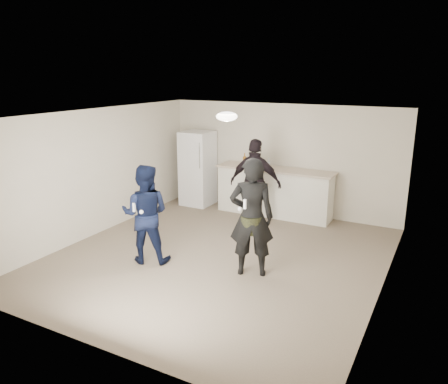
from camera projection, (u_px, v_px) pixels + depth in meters
The scene contains 21 objects.
floor at pixel (219, 257), 7.76m from camera, with size 6.00×6.00×0.00m, color #6B5B4C.
ceiling at pixel (218, 115), 7.09m from camera, with size 6.00×6.00×0.00m, color silver.
wall_back at pixel (281, 159), 9.98m from camera, with size 6.00×6.00×0.00m, color beige.
wall_front at pixel (90, 251), 4.87m from camera, with size 6.00×6.00×0.00m, color beige.
wall_left at pixel (97, 172), 8.67m from camera, with size 6.00×6.00×0.00m, color beige.
wall_right at pixel (388, 213), 6.18m from camera, with size 6.00×6.00×0.00m, color beige.
counter at pixel (274, 193), 9.90m from camera, with size 2.60×0.56×1.05m, color white.
counter_top at pixel (275, 169), 9.76m from camera, with size 2.68×0.64×0.04m, color beige.
fridge at pixel (198, 168), 10.64m from camera, with size 0.70×0.70×1.80m, color white.
fridge_handle at pixel (199, 156), 10.09m from camera, with size 0.02×0.02×0.60m, color silver.
ceiling_dome at pixel (227, 116), 7.36m from camera, with size 0.36×0.36×0.16m, color white.
shaker at pixel (247, 162), 10.01m from camera, with size 0.08×0.08×0.17m, color #AAAAAE.
man at pixel (145, 214), 7.39m from camera, with size 0.83×0.65×1.70m, color #101B43.
woman at pixel (252, 217), 6.88m from camera, with size 0.70×0.46×1.93m, color black.
camo_shorts at pixel (251, 224), 6.91m from camera, with size 0.34×0.34×0.28m, color #2D3317.
spectator at pixel (255, 184), 9.06m from camera, with size 1.09×0.46×1.87m, color black.
remote_man at pixel (134, 207), 7.10m from camera, with size 0.04×0.04×0.15m, color white.
nunchuk_man at pixel (141, 212), 7.09m from camera, with size 0.07×0.07×0.07m, color white.
remote_woman at pixel (245, 204), 6.59m from camera, with size 0.04×0.04×0.15m, color white.
nunchuk_woman at pixel (240, 209), 6.69m from camera, with size 0.07×0.07×0.07m, color white.
bottle_cluster at pixel (254, 162), 9.92m from camera, with size 0.67×0.35×0.28m.
Camera 1 is at (3.45, -6.29, 3.19)m, focal length 35.00 mm.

